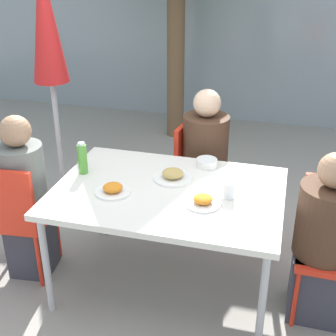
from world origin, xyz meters
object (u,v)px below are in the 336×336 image
chair_right (332,238)px  salad_bowl (207,163)px  person_right (323,244)px  person_left (26,202)px  person_far (205,167)px  drinking_cup (228,190)px  closed_umbrella (47,38)px  chair_left (14,213)px  bottle (82,158)px  chair_far (197,167)px

chair_right → salad_bowl: chair_right is taller
person_right → person_left: bearing=3.5°
person_right → salad_bowl: size_ratio=7.66×
person_far → drinking_cup: (0.28, -0.76, 0.24)m
person_far → drinking_cup: bearing=27.4°
closed_umbrella → person_left: bearing=-76.1°
chair_right → salad_bowl: bearing=-20.1°
chair_left → person_left: (0.04, 0.08, 0.04)m
bottle → salad_bowl: 0.84m
chair_right → drinking_cup: size_ratio=8.26×
chair_left → chair_right: (2.02, 0.24, 0.00)m
chair_left → drinking_cup: size_ratio=8.26×
chair_left → salad_bowl: size_ratio=6.08×
person_left → bottle: (0.36, 0.18, 0.28)m
chair_left → bottle: size_ratio=3.99×
chair_left → drinking_cup: chair_left is taller
person_left → drinking_cup: (1.34, 0.09, 0.23)m
chair_far → bottle: size_ratio=3.99×
closed_umbrella → drinking_cup: closed_umbrella is taller
person_far → salad_bowl: 0.43m
closed_umbrella → salad_bowl: closed_umbrella is taller
person_far → bottle: (-0.70, -0.67, 0.29)m
person_right → closed_umbrella: size_ratio=0.53×
chair_left → closed_umbrella: size_ratio=0.42×
closed_umbrella → bottle: size_ratio=9.46×
chair_right → closed_umbrella: closed_umbrella is taller
person_right → closed_umbrella: 2.51m
chair_far → salad_bowl: (0.15, -0.43, 0.25)m
bottle → person_far: bearing=43.9°
person_right → chair_right: bearing=-122.0°
person_left → salad_bowl: 1.25m
person_far → drinking_cup: person_far is taller
person_left → person_far: bearing=33.1°
person_far → chair_right: bearing=59.9°
chair_right → closed_umbrella: 2.53m
chair_left → chair_far: size_ratio=1.00×
chair_left → person_right: size_ratio=0.79×
chair_left → drinking_cup: (1.38, 0.18, 0.27)m
person_left → closed_umbrella: 1.32m
chair_far → salad_bowl: chair_far is taller
chair_right → chair_far: size_ratio=1.00×
chair_right → person_far: person_far is taller
chair_far → bottle: (-0.63, -0.73, 0.32)m
person_right → drinking_cup: size_ratio=10.40×
chair_far → closed_umbrella: size_ratio=0.42×
closed_umbrella → bottle: bearing=-52.5°
person_right → person_far: bearing=-40.5°
person_right → drinking_cup: 0.65m
chair_right → closed_umbrella: size_ratio=0.42×
person_left → chair_right: bearing=-1.3°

